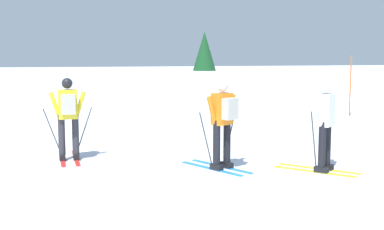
# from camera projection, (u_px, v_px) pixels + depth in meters

# --- Properties ---
(far_snow_ridge) EXTENTS (80.00, 8.11, 1.20)m
(far_snow_ridge) POSITION_uv_depth(u_px,v_px,m) (159.00, 82.00, 26.92)
(far_snow_ridge) COLOR silver
(far_snow_ridge) RESTS_ON ground
(skier_white) EXTENTS (1.43, 1.36, 1.71)m
(skier_white) POSITION_uv_depth(u_px,v_px,m) (325.00, 124.00, 9.77)
(skier_white) COLOR gold
(skier_white) RESTS_ON ground
(skier_yellow) EXTENTS (1.00, 1.63, 1.71)m
(skier_yellow) POSITION_uv_depth(u_px,v_px,m) (68.00, 115.00, 10.75)
(skier_yellow) COLOR red
(skier_yellow) RESTS_ON ground
(skier_orange) EXTENTS (1.17, 1.55, 1.71)m
(skier_orange) POSITION_uv_depth(u_px,v_px,m) (223.00, 120.00, 9.94)
(skier_orange) COLOR #237AC6
(skier_orange) RESTS_ON ground
(trail_marker_pole) EXTENTS (0.04, 0.04, 2.07)m
(trail_marker_pole) POSITION_uv_depth(u_px,v_px,m) (350.00, 86.00, 17.86)
(trail_marker_pole) COLOR #C65614
(trail_marker_pole) RESTS_ON ground
(conifer_far_left) EXTENTS (1.40, 1.40, 3.11)m
(conifer_far_left) POSITION_uv_depth(u_px,v_px,m) (204.00, 56.00, 25.85)
(conifer_far_left) COLOR #513823
(conifer_far_left) RESTS_ON ground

